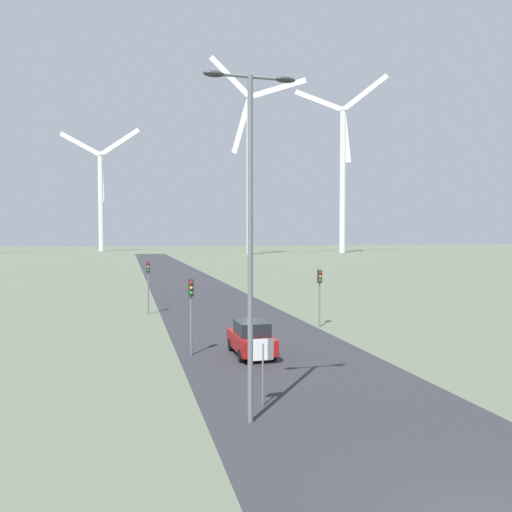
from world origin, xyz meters
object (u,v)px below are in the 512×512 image
(stop_sign_near, at_px, (263,359))
(wind_turbine_right, at_px, (343,167))
(traffic_light_post_near_right, at_px, (320,285))
(streetlamp, at_px, (250,211))
(traffic_light_post_mid_left, at_px, (148,275))
(car_approaching, at_px, (251,338))
(traffic_light_post_near_left, at_px, (191,300))
(wind_turbine_center, at_px, (250,160))
(wind_turbine_left, at_px, (101,191))

(stop_sign_near, xyz_separation_m, wind_turbine_right, (72.08, 152.71, 29.87))
(traffic_light_post_near_right, height_order, wind_turbine_right, wind_turbine_right)
(traffic_light_post_near_right, bearing_deg, streetlamp, -119.01)
(traffic_light_post_mid_left, relative_size, car_approaching, 1.03)
(streetlamp, distance_m, traffic_light_post_near_left, 10.79)
(stop_sign_near, distance_m, traffic_light_post_mid_left, 23.38)
(wind_turbine_center, bearing_deg, wind_turbine_left, 136.05)
(traffic_light_post_near_left, bearing_deg, wind_turbine_center, 74.99)
(traffic_light_post_near_right, relative_size, car_approaching, 0.96)
(traffic_light_post_near_right, bearing_deg, wind_turbine_right, 65.13)
(streetlamp, height_order, traffic_light_post_near_right, streetlamp)
(streetlamp, relative_size, traffic_light_post_mid_left, 2.72)
(wind_turbine_left, bearing_deg, wind_turbine_right, -25.15)
(car_approaching, bearing_deg, wind_turbine_left, 95.04)
(car_approaching, distance_m, wind_turbine_left, 188.16)
(traffic_light_post_mid_left, bearing_deg, car_approaching, -73.24)
(wind_turbine_right, bearing_deg, traffic_light_post_near_right, -114.87)
(traffic_light_post_near_right, bearing_deg, car_approaching, -133.83)
(traffic_light_post_near_left, height_order, wind_turbine_left, wind_turbine_left)
(car_approaching, xyz_separation_m, wind_turbine_right, (70.63, 145.10, 30.70))
(car_approaching, distance_m, wind_turbine_right, 164.27)
(car_approaching, bearing_deg, stop_sign_near, -100.76)
(streetlamp, relative_size, traffic_light_post_near_right, 2.94)
(traffic_light_post_near_right, bearing_deg, traffic_light_post_near_left, -148.02)
(streetlamp, relative_size, wind_turbine_center, 0.17)
(streetlamp, xyz_separation_m, wind_turbine_left, (-14.11, 195.07, 17.35))
(stop_sign_near, height_order, traffic_light_post_near_right, traffic_light_post_near_right)
(wind_turbine_left, bearing_deg, streetlamp, -85.86)
(streetlamp, height_order, wind_turbine_right, wind_turbine_right)
(streetlamp, height_order, wind_turbine_left, wind_turbine_left)
(traffic_light_post_near_left, relative_size, wind_turbine_center, 0.06)
(traffic_light_post_mid_left, bearing_deg, wind_turbine_center, 72.58)
(streetlamp, bearing_deg, wind_turbine_left, 94.14)
(traffic_light_post_near_left, xyz_separation_m, traffic_light_post_near_right, (9.58, 5.98, -0.05))
(traffic_light_post_near_left, bearing_deg, car_approaching, -15.17)
(traffic_light_post_mid_left, distance_m, wind_turbine_right, 152.57)
(traffic_light_post_near_right, bearing_deg, traffic_light_post_mid_left, 142.18)
(traffic_light_post_near_right, xyz_separation_m, wind_turbine_right, (64.10, 138.30, 28.73))
(car_approaching, relative_size, wind_turbine_center, 0.06)
(wind_turbine_left, bearing_deg, stop_sign_near, -85.58)
(traffic_light_post_mid_left, relative_size, wind_turbine_right, 0.07)
(stop_sign_near, distance_m, wind_turbine_center, 152.46)
(stop_sign_near, xyz_separation_m, wind_turbine_left, (-14.95, 193.57, 22.70))
(stop_sign_near, bearing_deg, traffic_light_post_mid_left, 97.94)
(wind_turbine_left, height_order, wind_turbine_center, wind_turbine_center)
(streetlamp, relative_size, wind_turbine_right, 0.18)
(car_approaching, bearing_deg, traffic_light_post_near_left, 164.83)
(traffic_light_post_mid_left, relative_size, wind_turbine_center, 0.06)
(stop_sign_near, xyz_separation_m, wind_turbine_center, (35.11, 145.31, 29.98))
(traffic_light_post_mid_left, distance_m, car_approaching, 16.34)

